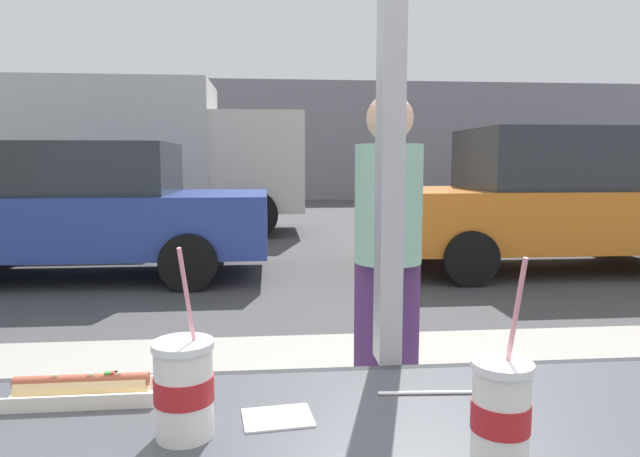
{
  "coord_description": "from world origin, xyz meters",
  "views": [
    {
      "loc": [
        -0.26,
        -1.13,
        1.43
      ],
      "look_at": [
        0.08,
        2.64,
        0.97
      ],
      "focal_mm": 31.32,
      "sensor_mm": 36.0,
      "label": 1
    }
  ],
  "objects_px": {
    "parked_car_orange": "(556,200)",
    "hotdog_tray_near": "(83,389)",
    "soda_cup_left": "(501,414)",
    "box_truck": "(113,152)",
    "pedestrian": "(388,243)",
    "parked_car_blue": "(79,209)",
    "soda_cup_right": "(184,387)"
  },
  "relations": [
    {
      "from": "parked_car_blue",
      "to": "box_truck",
      "type": "height_order",
      "value": "box_truck"
    },
    {
      "from": "hotdog_tray_near",
      "to": "parked_car_orange",
      "type": "bearing_deg",
      "value": 55.44
    },
    {
      "from": "box_truck",
      "to": "parked_car_blue",
      "type": "bearing_deg",
      "value": -80.48
    },
    {
      "from": "soda_cup_right",
      "to": "box_truck",
      "type": "bearing_deg",
      "value": 105.49
    },
    {
      "from": "soda_cup_right",
      "to": "hotdog_tray_near",
      "type": "distance_m",
      "value": 0.27
    },
    {
      "from": "soda_cup_right",
      "to": "pedestrian",
      "type": "relative_size",
      "value": 0.19
    },
    {
      "from": "soda_cup_left",
      "to": "parked_car_blue",
      "type": "bearing_deg",
      "value": 112.8
    },
    {
      "from": "soda_cup_right",
      "to": "pedestrian",
      "type": "xyz_separation_m",
      "value": [
        0.7,
        1.71,
        -0.02
      ]
    },
    {
      "from": "box_truck",
      "to": "pedestrian",
      "type": "bearing_deg",
      "value": -67.59
    },
    {
      "from": "soda_cup_right",
      "to": "hotdog_tray_near",
      "type": "bearing_deg",
      "value": 143.79
    },
    {
      "from": "parked_car_orange",
      "to": "box_truck",
      "type": "distance_m",
      "value": 8.06
    },
    {
      "from": "parked_car_blue",
      "to": "box_truck",
      "type": "xyz_separation_m",
      "value": [
        -0.72,
        4.28,
        0.76
      ]
    },
    {
      "from": "parked_car_blue",
      "to": "pedestrian",
      "type": "xyz_separation_m",
      "value": [
        2.87,
        -4.43,
        0.19
      ]
    },
    {
      "from": "parked_car_blue",
      "to": "parked_car_orange",
      "type": "distance_m",
      "value": 6.08
    },
    {
      "from": "soda_cup_left",
      "to": "parked_car_orange",
      "type": "xyz_separation_m",
      "value": [
        3.44,
        6.28,
        -0.14
      ]
    },
    {
      "from": "parked_car_orange",
      "to": "box_truck",
      "type": "height_order",
      "value": "box_truck"
    },
    {
      "from": "parked_car_orange",
      "to": "hotdog_tray_near",
      "type": "bearing_deg",
      "value": -124.56
    },
    {
      "from": "hotdog_tray_near",
      "to": "pedestrian",
      "type": "height_order",
      "value": "pedestrian"
    },
    {
      "from": "soda_cup_left",
      "to": "parked_car_orange",
      "type": "height_order",
      "value": "parked_car_orange"
    },
    {
      "from": "box_truck",
      "to": "pedestrian",
      "type": "distance_m",
      "value": 9.44
    },
    {
      "from": "box_truck",
      "to": "soda_cup_left",
      "type": "bearing_deg",
      "value": -72.36
    },
    {
      "from": "soda_cup_left",
      "to": "hotdog_tray_near",
      "type": "bearing_deg",
      "value": 156.38
    },
    {
      "from": "soda_cup_left",
      "to": "hotdog_tray_near",
      "type": "distance_m",
      "value": 0.75
    },
    {
      "from": "soda_cup_left",
      "to": "box_truck",
      "type": "height_order",
      "value": "box_truck"
    },
    {
      "from": "hotdog_tray_near",
      "to": "pedestrian",
      "type": "distance_m",
      "value": 1.8
    },
    {
      "from": "soda_cup_right",
      "to": "pedestrian",
      "type": "bearing_deg",
      "value": 67.58
    },
    {
      "from": "hotdog_tray_near",
      "to": "box_truck",
      "type": "distance_m",
      "value": 10.62
    },
    {
      "from": "hotdog_tray_near",
      "to": "parked_car_blue",
      "type": "xyz_separation_m",
      "value": [
        -1.96,
        5.98,
        -0.16
      ]
    },
    {
      "from": "soda_cup_left",
      "to": "box_truck",
      "type": "distance_m",
      "value": 11.09
    },
    {
      "from": "hotdog_tray_near",
      "to": "parked_car_blue",
      "type": "distance_m",
      "value": 6.3
    },
    {
      "from": "soda_cup_left",
      "to": "parked_car_orange",
      "type": "relative_size",
      "value": 0.07
    },
    {
      "from": "soda_cup_left",
      "to": "soda_cup_right",
      "type": "bearing_deg",
      "value": 163.05
    }
  ]
}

